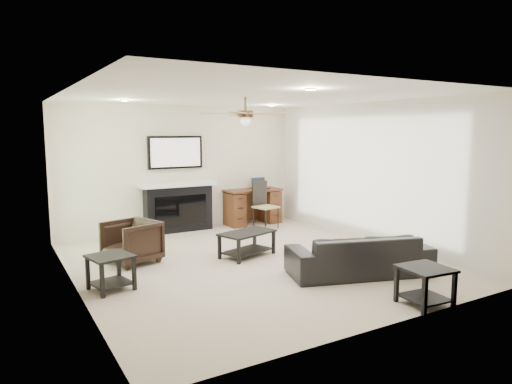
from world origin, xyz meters
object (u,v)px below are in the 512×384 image
Objects in this scene: armchair at (132,242)px; fireplace_unit at (178,184)px; coffee_table at (247,244)px; desk at (253,207)px; sofa at (359,254)px.

fireplace_unit is at bearing 123.08° from armchair.
fireplace_unit is (1.42, 1.74, 0.63)m from armchair.
desk is at bearing 40.59° from coffee_table.
sofa is 1.03× the size of fireplace_unit.
armchair is 0.59× the size of desk.
fireplace_unit is (-0.28, 2.29, 0.75)m from coffee_table.
desk is at bearing -3.07° from fireplace_unit.
fireplace_unit is 1.75m from desk.
desk is (0.46, 3.80, 0.09)m from sofa.
armchair is (-2.60, 2.15, 0.04)m from sofa.
coffee_table is at bearing 54.30° from armchair.
coffee_table is (-0.90, 1.60, -0.09)m from sofa.
desk reaches higher than sofa.
armchair is at bearing -21.84° from sofa.
coffee_table is at bearing -82.96° from fireplace_unit.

